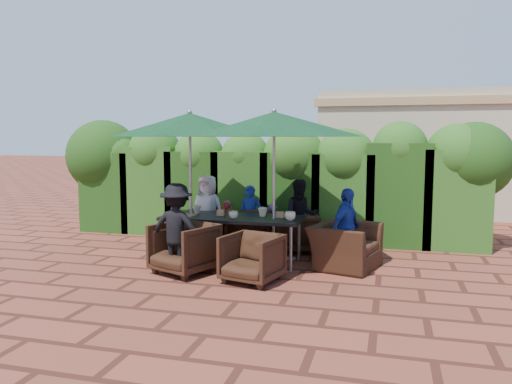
% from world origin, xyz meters
% --- Properties ---
extents(ground, '(80.00, 80.00, 0.00)m').
position_xyz_m(ground, '(0.00, 0.00, 0.00)').
color(ground, brown).
rests_on(ground, ground).
extents(dining_table, '(2.26, 0.90, 0.75)m').
position_xyz_m(dining_table, '(-0.10, 0.22, 0.67)').
color(dining_table, black).
rests_on(dining_table, ground).
extents(umbrella_left, '(2.55, 2.55, 2.46)m').
position_xyz_m(umbrella_left, '(-0.80, 0.16, 2.21)').
color(umbrella_left, gray).
rests_on(umbrella_left, ground).
extents(umbrella_right, '(2.73, 2.73, 2.46)m').
position_xyz_m(umbrella_right, '(0.60, 0.14, 2.21)').
color(umbrella_right, gray).
rests_on(umbrella_right, ground).
extents(chair_far_left, '(0.90, 0.86, 0.75)m').
position_xyz_m(chair_far_left, '(-1.02, 1.14, 0.38)').
color(chair_far_left, black).
rests_on(chair_far_left, ground).
extents(chair_far_mid, '(1.04, 1.01, 0.82)m').
position_xyz_m(chair_far_mid, '(-0.20, 1.21, 0.41)').
color(chair_far_mid, black).
rests_on(chair_far_mid, ground).
extents(chair_far_right, '(0.94, 0.91, 0.76)m').
position_xyz_m(chair_far_right, '(0.76, 1.17, 0.38)').
color(chair_far_right, black).
rests_on(chair_far_right, ground).
extents(chair_near_left, '(1.04, 1.01, 0.83)m').
position_xyz_m(chair_near_left, '(-0.59, -0.62, 0.42)').
color(chair_near_left, black).
rests_on(chair_near_left, ground).
extents(chair_near_right, '(0.87, 0.84, 0.75)m').
position_xyz_m(chair_near_right, '(0.51, -0.81, 0.37)').
color(chair_near_right, black).
rests_on(chair_near_right, ground).
extents(chair_end_right, '(0.93, 1.18, 0.91)m').
position_xyz_m(chair_end_right, '(1.69, 0.32, 0.46)').
color(chair_end_right, black).
rests_on(chair_end_right, ground).
extents(adult_far_left, '(0.70, 0.46, 1.34)m').
position_xyz_m(adult_far_left, '(-0.89, 1.15, 0.67)').
color(adult_far_left, silver).
rests_on(adult_far_left, ground).
extents(adult_far_mid, '(0.45, 0.38, 1.16)m').
position_xyz_m(adult_far_mid, '(-0.07, 1.16, 0.58)').
color(adult_far_mid, navy).
rests_on(adult_far_mid, ground).
extents(adult_far_right, '(0.71, 0.56, 1.29)m').
position_xyz_m(adult_far_right, '(0.85, 1.20, 0.64)').
color(adult_far_right, black).
rests_on(adult_far_right, ground).
extents(adult_near_left, '(0.86, 0.40, 1.35)m').
position_xyz_m(adult_near_left, '(-0.69, -0.65, 0.67)').
color(adult_near_left, black).
rests_on(adult_near_left, ground).
extents(adult_end_right, '(0.63, 0.81, 1.24)m').
position_xyz_m(adult_end_right, '(1.71, 0.31, 0.62)').
color(adult_end_right, navy).
rests_on(adult_end_right, ground).
extents(child_left, '(0.35, 0.31, 0.85)m').
position_xyz_m(child_left, '(-0.58, 1.34, 0.43)').
color(child_left, '#C74657').
rests_on(child_left, ground).
extents(child_right, '(0.36, 0.33, 0.84)m').
position_xyz_m(child_right, '(0.35, 1.19, 0.42)').
color(child_right, '#83479B').
rests_on(child_right, ground).
extents(pedestrian_a, '(1.74, 1.34, 1.78)m').
position_xyz_m(pedestrian_a, '(1.80, 4.05, 0.89)').
color(pedestrian_a, '#28934E').
rests_on(pedestrian_a, ground).
extents(pedestrian_b, '(0.80, 0.57, 1.53)m').
position_xyz_m(pedestrian_b, '(2.20, 4.52, 0.77)').
color(pedestrian_b, '#C74657').
rests_on(pedestrian_b, ground).
extents(pedestrian_c, '(1.29, 1.14, 1.86)m').
position_xyz_m(pedestrian_c, '(3.52, 4.30, 0.93)').
color(pedestrian_c, gray).
rests_on(pedestrian_c, ground).
extents(cup_a, '(0.17, 0.17, 0.13)m').
position_xyz_m(cup_a, '(-1.05, 0.12, 0.82)').
color(cup_a, beige).
rests_on(cup_a, dining_table).
extents(cup_b, '(0.14, 0.14, 0.13)m').
position_xyz_m(cup_b, '(-0.78, 0.36, 0.82)').
color(cup_b, beige).
rests_on(cup_b, dining_table).
extents(cup_c, '(0.15, 0.15, 0.12)m').
position_xyz_m(cup_c, '(-0.02, 0.00, 0.81)').
color(cup_c, beige).
rests_on(cup_c, dining_table).
extents(cup_d, '(0.15, 0.15, 0.14)m').
position_xyz_m(cup_d, '(0.37, 0.32, 0.82)').
color(cup_d, beige).
rests_on(cup_d, dining_table).
extents(cup_e, '(0.17, 0.17, 0.13)m').
position_xyz_m(cup_e, '(0.88, 0.06, 0.82)').
color(cup_e, beige).
rests_on(cup_e, dining_table).
extents(ketchup_bottle, '(0.04, 0.04, 0.17)m').
position_xyz_m(ketchup_bottle, '(-0.28, 0.32, 0.83)').
color(ketchup_bottle, '#B20C0A').
rests_on(ketchup_bottle, dining_table).
extents(sauce_bottle, '(0.04, 0.04, 0.17)m').
position_xyz_m(sauce_bottle, '(-0.13, 0.29, 0.83)').
color(sauce_bottle, '#4C230C').
rests_on(sauce_bottle, dining_table).
extents(serving_tray, '(0.35, 0.25, 0.02)m').
position_xyz_m(serving_tray, '(-0.87, 0.09, 0.76)').
color(serving_tray, '#A87851').
rests_on(serving_tray, dining_table).
extents(number_block_left, '(0.12, 0.06, 0.10)m').
position_xyz_m(number_block_left, '(-0.30, 0.21, 0.80)').
color(number_block_left, tan).
rests_on(number_block_left, dining_table).
extents(number_block_right, '(0.12, 0.06, 0.10)m').
position_xyz_m(number_block_right, '(0.67, 0.26, 0.80)').
color(number_block_right, tan).
rests_on(number_block_right, dining_table).
extents(hedge_wall, '(9.10, 1.60, 2.40)m').
position_xyz_m(hedge_wall, '(-0.12, 2.32, 1.28)').
color(hedge_wall, '#193A10').
rests_on(hedge_wall, ground).
extents(building, '(6.20, 3.08, 3.20)m').
position_xyz_m(building, '(3.50, 6.99, 1.61)').
color(building, tan).
rests_on(building, ground).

